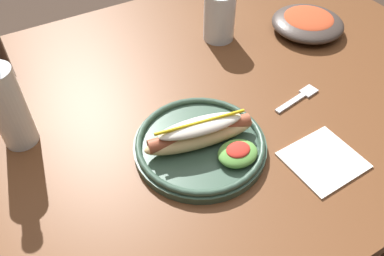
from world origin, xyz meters
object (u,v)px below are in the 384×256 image
water_cup (219,16)px  fork (299,97)px  hot_dog_plate (202,142)px  glass_bottle (6,104)px  napkin (323,160)px  side_bowl (308,22)px

water_cup → fork: bearing=-84.9°
hot_dog_plate → glass_bottle: (-0.29, 0.19, 0.07)m
napkin → water_cup: bearing=83.3°
hot_dog_plate → fork: size_ratio=2.05×
water_cup → glass_bottle: 0.53m
fork → glass_bottle: 0.58m
hot_dog_plate → side_bowl: bearing=25.9°
water_cup → side_bowl: bearing=-22.0°
hot_dog_plate → glass_bottle: size_ratio=1.05×
glass_bottle → side_bowl: bearing=1.7°
side_bowl → napkin: side_bowl is taller
glass_bottle → fork: bearing=-17.7°
hot_dog_plate → fork: bearing=4.6°
fork → side_bowl: size_ratio=0.66×
fork → side_bowl: bearing=36.1°
fork → side_bowl: (0.19, 0.20, 0.02)m
water_cup → napkin: water_cup is taller
side_bowl → napkin: (-0.27, -0.35, -0.02)m
hot_dog_plate → fork: hot_dog_plate is taller
fork → napkin: same height
glass_bottle → side_bowl: 0.74m
fork → water_cup: (-0.03, 0.28, 0.06)m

